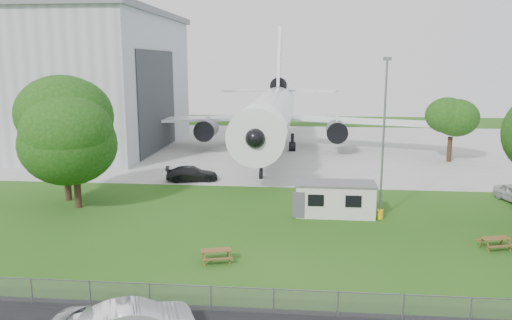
# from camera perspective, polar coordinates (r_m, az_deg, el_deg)

# --- Properties ---
(ground) EXTENTS (160.00, 160.00, 0.00)m
(ground) POSITION_cam_1_polar(r_m,az_deg,el_deg) (33.50, 1.30, -9.43)
(ground) COLOR #34611D
(concrete_apron) EXTENTS (120.00, 46.00, 0.03)m
(concrete_apron) POSITION_cam_1_polar(r_m,az_deg,el_deg) (70.31, 3.57, 1.48)
(concrete_apron) COLOR #B7B7B2
(concrete_apron) RESTS_ON ground
(hangar) EXTENTS (43.00, 31.00, 18.55)m
(hangar) POSITION_cam_1_polar(r_m,az_deg,el_deg) (78.42, -25.67, 8.32)
(hangar) COLOR #B2B7BC
(hangar) RESTS_ON ground
(airliner) EXTENTS (46.36, 47.73, 17.69)m
(airliner) POSITION_cam_1_polar(r_m,az_deg,el_deg) (67.59, 1.86, 5.60)
(airliner) COLOR white
(airliner) RESTS_ON ground
(site_cabin) EXTENTS (6.76, 2.75, 2.62)m
(site_cabin) POSITION_cam_1_polar(r_m,az_deg,el_deg) (39.38, 9.03, -4.40)
(site_cabin) COLOR silver
(site_cabin) RESTS_ON ground
(picnic_west) EXTENTS (2.14, 1.93, 0.76)m
(picnic_west) POSITION_cam_1_polar(r_m,az_deg,el_deg) (30.59, -4.56, -11.52)
(picnic_west) COLOR brown
(picnic_west) RESTS_ON ground
(picnic_east) EXTENTS (2.15, 1.94, 0.76)m
(picnic_east) POSITION_cam_1_polar(r_m,az_deg,el_deg) (35.85, 25.60, -9.16)
(picnic_east) COLOR brown
(picnic_east) RESTS_ON ground
(fence) EXTENTS (58.00, 0.04, 1.30)m
(fence) POSITION_cam_1_polar(r_m,az_deg,el_deg) (24.86, -0.39, -17.11)
(fence) COLOR gray
(fence) RESTS_ON ground
(lamp_mast) EXTENTS (0.16, 0.16, 12.00)m
(lamp_mast) POSITION_cam_1_polar(r_m,az_deg,el_deg) (38.39, 14.34, 2.15)
(lamp_mast) COLOR slate
(lamp_mast) RESTS_ON ground
(tree_west_big) EXTENTS (8.31, 8.31, 11.06)m
(tree_west_big) POSITION_cam_1_polar(r_m,az_deg,el_deg) (45.14, -21.19, 4.19)
(tree_west_big) COLOR #382619
(tree_west_big) RESTS_ON ground
(tree_west_small) EXTENTS (7.74, 7.74, 9.51)m
(tree_west_small) POSITION_cam_1_polar(r_m,az_deg,el_deg) (42.65, -20.08, 2.18)
(tree_west_small) COLOR #382619
(tree_west_small) RESTS_ON ground
(tree_far_apron) EXTENTS (5.85, 5.85, 8.11)m
(tree_far_apron) POSITION_cam_1_polar(r_m,az_deg,el_deg) (63.56, 21.47, 4.40)
(tree_far_apron) COLOR #382619
(tree_far_apron) RESTS_ON ground
(car_apron_van) EXTENTS (5.51, 3.17, 1.50)m
(car_apron_van) POSITION_cam_1_polar(r_m,az_deg,el_deg) (50.47, -7.34, -1.57)
(car_apron_van) COLOR black
(car_apron_van) RESTS_ON ground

